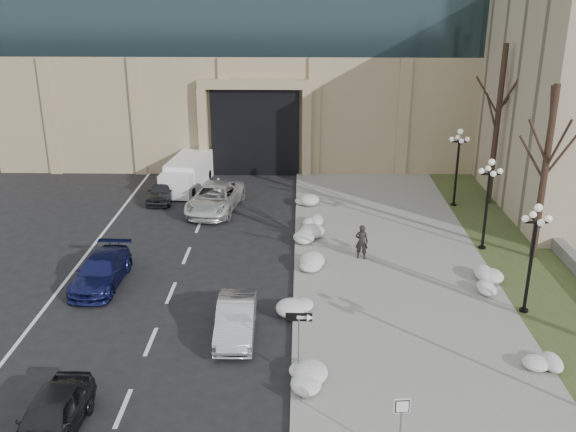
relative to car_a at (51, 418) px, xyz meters
name	(u,v)px	position (x,y,z in m)	size (l,w,h in m)	color
sidewalk	(401,294)	(11.73, 9.37, -0.63)	(9.00, 40.00, 0.12)	gray
curb	(297,293)	(7.23, 9.37, -0.62)	(0.30, 40.00, 0.14)	gray
grass_strip	(552,296)	(18.23, 9.37, -0.64)	(4.00, 40.00, 0.10)	#394924
car_a	(51,418)	(0.00, 0.00, 0.00)	(1.64, 4.06, 1.38)	black
car_b	(236,319)	(4.92, 5.94, -0.02)	(1.43, 4.10, 1.35)	#B0B2B8
car_c	(101,271)	(-1.50, 10.11, -0.02)	(1.87, 4.60, 1.34)	navy
car_d	(215,198)	(2.34, 19.93, 0.08)	(2.55, 5.53, 1.54)	silver
car_e	(162,191)	(-1.17, 21.66, -0.07)	(1.46, 3.62, 1.23)	#292A2E
pedestrian	(362,242)	(10.31, 12.97, 0.29)	(0.63, 0.42, 1.73)	black
box_truck	(187,174)	(-0.06, 24.38, 0.21)	(2.65, 6.03, 1.85)	white
one_way_sign	(303,325)	(7.48, 3.18, 1.37)	(0.93, 0.25, 2.50)	slate
keep_sign	(401,416)	(10.18, -0.88, 0.89)	(0.46, 0.09, 2.15)	slate
snow_clump_c	(309,379)	(7.69, 2.69, -0.39)	(1.10, 1.60, 0.36)	white
snow_clump_d	(300,311)	(7.38, 7.37, -0.39)	(1.10, 1.60, 0.36)	white
snow_clump_e	(309,266)	(7.77, 11.60, -0.39)	(1.10, 1.60, 0.36)	white
snow_clump_f	(305,236)	(7.58, 15.38, -0.39)	(1.10, 1.60, 0.36)	white
snow_clump_g	(306,203)	(7.67, 20.57, -0.39)	(1.10, 1.60, 0.36)	white
snow_clump_i	(541,357)	(15.94, 4.16, -0.39)	(1.10, 1.60, 0.36)	white
snow_clump_j	(492,285)	(15.76, 9.82, -0.39)	(1.10, 1.60, 0.36)	white
snow_clump_k	(313,222)	(8.07, 17.39, -0.39)	(1.10, 1.60, 0.36)	white
snow_clump_l	(485,278)	(15.63, 10.50, -0.39)	(1.10, 1.60, 0.36)	white
lamppost_b	(533,244)	(16.53, 7.87, 2.38)	(1.18, 1.18, 4.76)	black
lamppost_c	(488,192)	(16.53, 14.37, 2.38)	(1.18, 1.18, 4.76)	black
lamppost_d	(458,157)	(16.53, 20.87, 2.38)	(1.18, 1.18, 4.76)	black
tree_mid	(548,149)	(18.73, 13.37, 4.81)	(3.20, 3.20, 8.50)	black
tree_far	(500,103)	(18.73, 21.37, 5.46)	(3.20, 3.20, 9.50)	black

